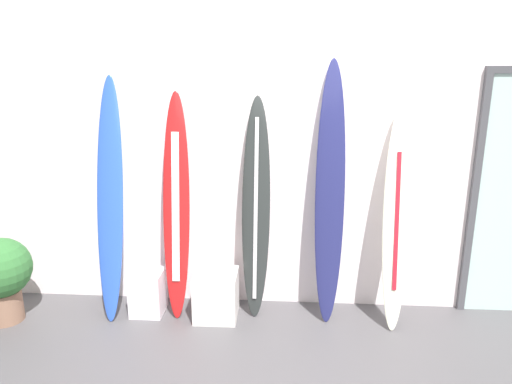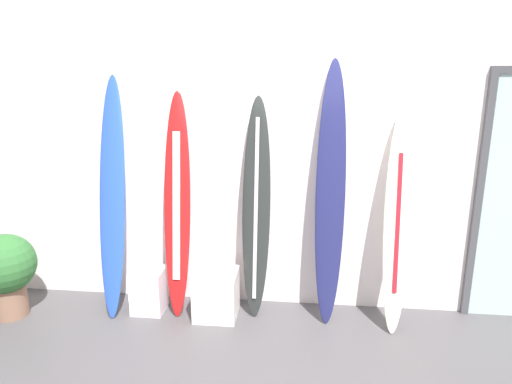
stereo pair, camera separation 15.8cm
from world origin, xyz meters
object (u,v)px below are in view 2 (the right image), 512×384
(surfboard_crimson, at_px, (177,206))
(potted_plant, at_px, (6,269))
(surfboard_charcoal, at_px, (256,211))
(display_block_left, at_px, (216,294))
(surfboard_cobalt, at_px, (112,200))
(surfboard_ivory, at_px, (397,225))
(display_block_center, at_px, (149,290))
(surfboard_navy, at_px, (330,197))

(surfboard_crimson, relative_size, potted_plant, 2.60)
(surfboard_charcoal, distance_m, display_block_left, 0.85)
(surfboard_cobalt, distance_m, display_block_left, 1.26)
(display_block_left, bearing_deg, surfboard_ivory, 1.73)
(surfboard_ivory, bearing_deg, display_block_center, -179.36)
(surfboard_crimson, bearing_deg, surfboard_ivory, -1.27)
(surfboard_cobalt, distance_m, potted_plant, 1.14)
(potted_plant, bearing_deg, display_block_center, 10.35)
(surfboard_cobalt, xyz_separation_m, display_block_left, (0.93, -0.04, -0.85))
(surfboard_ivory, height_order, display_block_left, surfboard_ivory)
(surfboard_cobalt, relative_size, surfboard_navy, 0.94)
(surfboard_ivory, height_order, display_block_center, surfboard_ivory)
(surfboard_charcoal, bearing_deg, surfboard_navy, -1.42)
(surfboard_crimson, height_order, display_block_center, surfboard_crimson)
(surfboard_navy, bearing_deg, display_block_left, -173.80)
(surfboard_charcoal, distance_m, surfboard_ivory, 1.21)
(surfboard_ivory, relative_size, display_block_center, 4.61)
(surfboard_crimson, relative_size, surfboard_charcoal, 1.02)
(surfboard_ivory, distance_m, potted_plant, 3.46)
(surfboard_crimson, distance_m, potted_plant, 1.64)
(surfboard_cobalt, bearing_deg, surfboard_ivory, 0.27)
(surfboard_cobalt, bearing_deg, potted_plant, -165.87)
(surfboard_crimson, relative_size, display_block_center, 4.97)
(surfboard_cobalt, xyz_separation_m, surfboard_charcoal, (1.28, 0.09, -0.09))
(surfboard_charcoal, height_order, surfboard_ivory, surfboard_charcoal)
(surfboard_cobalt, bearing_deg, surfboard_charcoal, 3.95)
(surfboard_crimson, distance_m, surfboard_navy, 1.35)
(potted_plant, bearing_deg, display_block_left, 6.17)
(surfboard_navy, distance_m, surfboard_ivory, 0.60)
(surfboard_cobalt, height_order, surfboard_ivory, surfboard_cobalt)
(surfboard_ivory, xyz_separation_m, display_block_center, (-2.20, -0.02, -0.72))
(surfboard_navy, bearing_deg, surfboard_cobalt, -177.83)
(surfboard_crimson, xyz_separation_m, surfboard_charcoal, (0.70, 0.03, -0.03))
(surfboard_crimson, distance_m, surfboard_ivory, 1.91)
(potted_plant, bearing_deg, surfboard_navy, 6.18)
(surfboard_charcoal, xyz_separation_m, surfboard_ivory, (1.20, -0.08, -0.05))
(surfboard_navy, bearing_deg, display_block_center, -177.01)
(surfboard_charcoal, height_order, display_block_center, surfboard_charcoal)
(surfboard_navy, bearing_deg, potted_plant, -173.82)
(surfboard_crimson, relative_size, surfboard_navy, 0.88)
(surfboard_crimson, relative_size, surfboard_ivory, 1.08)
(surfboard_charcoal, bearing_deg, surfboard_cobalt, -176.05)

